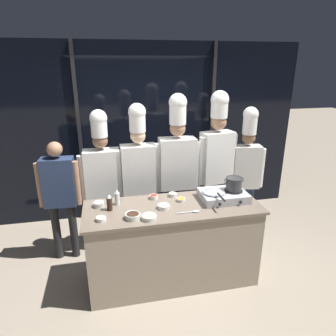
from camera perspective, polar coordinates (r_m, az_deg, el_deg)
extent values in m
plane|color=gray|center=(3.76, 0.85, -20.08)|extent=(24.00, 24.00, 0.00)
cube|color=black|center=(4.74, -3.81, 6.67)|extent=(4.86, 0.04, 2.70)
cube|color=#232326|center=(4.67, -16.44, 5.72)|extent=(0.05, 0.05, 2.70)
cube|color=#232326|center=(4.95, 8.28, 7.06)|extent=(0.05, 0.05, 2.70)
cube|color=gray|center=(3.49, 0.88, -14.35)|extent=(1.84, 0.67, 0.90)
cube|color=#756656|center=(3.25, 0.93, -7.51)|extent=(1.90, 0.70, 0.03)
cube|color=#B2B5BA|center=(3.44, 10.47, -5.19)|extent=(0.51, 0.38, 0.09)
cylinder|color=black|center=(3.38, 8.67, -4.58)|extent=(0.20, 0.20, 0.01)
cylinder|color=black|center=(3.23, 9.85, -6.82)|extent=(0.03, 0.01, 0.03)
cylinder|color=black|center=(3.46, 12.34, -4.20)|extent=(0.20, 0.20, 0.01)
cylinder|color=black|center=(3.32, 13.66, -6.35)|extent=(0.03, 0.01, 0.03)
cylinder|color=#ADAFB5|center=(3.37, 8.68, -4.43)|extent=(0.25, 0.25, 0.01)
cone|color=#ADAFB5|center=(3.36, 8.70, -4.09)|extent=(0.26, 0.26, 0.05)
cylinder|color=black|center=(3.17, 10.09, -5.46)|extent=(0.02, 0.20, 0.02)
cylinder|color=#333335|center=(3.43, 12.43, -3.00)|extent=(0.18, 0.18, 0.14)
torus|color=#333335|center=(3.41, 12.51, -1.87)|extent=(0.18, 0.18, 0.01)
torus|color=#333335|center=(3.38, 10.92, -2.42)|extent=(0.01, 0.05, 0.05)
torus|color=#333335|center=(3.46, 14.01, -2.14)|extent=(0.01, 0.05, 0.05)
cylinder|color=#332319|center=(3.19, -11.08, -6.74)|extent=(0.06, 0.06, 0.14)
cone|color=white|center=(3.15, -11.19, -5.25)|extent=(0.05, 0.05, 0.04)
cylinder|color=white|center=(3.30, -9.65, -5.81)|extent=(0.05, 0.05, 0.14)
cone|color=white|center=(3.26, -9.74, -4.40)|extent=(0.05, 0.05, 0.04)
cylinder|color=white|center=(3.36, 2.50, -6.06)|extent=(0.09, 0.09, 0.03)
torus|color=white|center=(3.35, 2.50, -5.83)|extent=(0.10, 0.10, 0.01)
cylinder|color=orange|center=(3.35, 2.50, -5.93)|extent=(0.08, 0.08, 0.02)
cylinder|color=white|center=(3.47, 0.91, -5.11)|extent=(0.09, 0.09, 0.04)
torus|color=white|center=(3.46, 0.91, -4.83)|extent=(0.09, 0.09, 0.01)
cylinder|color=silver|center=(3.47, 0.91, -4.95)|extent=(0.07, 0.07, 0.02)
cylinder|color=white|center=(3.03, -12.66, -9.46)|extent=(0.10, 0.10, 0.03)
torus|color=white|center=(3.03, -12.68, -9.18)|extent=(0.10, 0.10, 0.01)
cylinder|color=#EAA893|center=(3.03, -12.67, -9.30)|extent=(0.08, 0.08, 0.02)
cylinder|color=white|center=(3.02, -6.73, -9.10)|extent=(0.15, 0.15, 0.05)
torus|color=white|center=(3.00, -6.75, -8.68)|extent=(0.15, 0.15, 0.01)
cylinder|color=#382319|center=(3.01, -6.74, -8.88)|extent=(0.12, 0.12, 0.03)
cylinder|color=white|center=(2.99, -3.63, -9.35)|extent=(0.15, 0.15, 0.04)
torus|color=white|center=(2.98, -3.64, -9.02)|extent=(0.15, 0.15, 0.01)
cylinder|color=#E0C689|center=(2.99, -3.63, -9.17)|extent=(0.12, 0.12, 0.02)
cylinder|color=white|center=(3.41, -2.75, -5.53)|extent=(0.09, 0.09, 0.04)
torus|color=white|center=(3.40, -2.76, -5.20)|extent=(0.09, 0.09, 0.01)
cylinder|color=#B22D1E|center=(3.41, -2.76, -5.35)|extent=(0.08, 0.08, 0.02)
cylinder|color=white|center=(3.31, -13.05, -6.78)|extent=(0.11, 0.11, 0.05)
torus|color=white|center=(3.30, -13.08, -6.38)|extent=(0.11, 0.11, 0.01)
cylinder|color=silver|center=(3.30, -13.06, -6.57)|extent=(0.09, 0.09, 0.03)
cylinder|color=white|center=(3.19, -0.85, -7.38)|extent=(0.13, 0.13, 0.04)
torus|color=white|center=(3.18, -0.85, -7.06)|extent=(0.13, 0.13, 0.01)
cylinder|color=beige|center=(3.19, -0.85, -7.20)|extent=(0.10, 0.10, 0.02)
cube|color=#B2B5BA|center=(3.11, 3.06, -8.52)|extent=(0.17, 0.02, 0.01)
ellipsoid|color=#B2B5BA|center=(3.14, 5.30, -8.19)|extent=(0.08, 0.05, 0.02)
cylinder|color=#232326|center=(4.08, -17.52, -11.27)|extent=(0.10, 0.10, 0.74)
cylinder|color=#232326|center=(4.12, -20.43, -11.29)|extent=(0.10, 0.10, 0.74)
cube|color=navy|center=(3.82, -20.07, -2.56)|extent=(0.39, 0.22, 0.60)
cylinder|color=#A87A5B|center=(3.75, -16.97, -2.80)|extent=(0.08, 0.08, 0.55)
cylinder|color=#A87A5B|center=(3.84, -23.22, -3.03)|extent=(0.08, 0.08, 0.55)
sphere|color=#A87A5B|center=(3.69, -20.80, 3.36)|extent=(0.18, 0.18, 0.18)
cylinder|color=#2D3856|center=(4.12, -9.94, -10.03)|extent=(0.12, 0.12, 0.77)
cylinder|color=#2D3856|center=(4.12, -13.37, -10.29)|extent=(0.12, 0.12, 0.77)
cube|color=white|center=(3.83, -12.35, -1.10)|extent=(0.45, 0.24, 0.62)
cylinder|color=white|center=(3.82, -8.60, -1.27)|extent=(0.09, 0.09, 0.57)
cylinder|color=white|center=(3.82, -16.04, -1.83)|extent=(0.09, 0.09, 0.57)
sphere|color=brown|center=(3.71, -12.82, 5.05)|extent=(0.18, 0.18, 0.18)
cylinder|color=white|center=(3.67, -13.00, 7.50)|extent=(0.19, 0.19, 0.22)
sphere|color=white|center=(3.65, -13.14, 9.22)|extent=(0.21, 0.21, 0.21)
cylinder|color=#232326|center=(4.14, -3.55, -9.48)|extent=(0.11, 0.11, 0.79)
cylinder|color=#232326|center=(4.11, -6.93, -9.80)|extent=(0.11, 0.11, 0.79)
cube|color=white|center=(3.83, -5.56, -0.26)|extent=(0.45, 0.24, 0.64)
cylinder|color=white|center=(3.84, -1.82, -0.42)|extent=(0.09, 0.09, 0.59)
cylinder|color=white|center=(3.78, -9.19, -0.99)|extent=(0.09, 0.09, 0.59)
sphere|color=beige|center=(3.71, -5.77, 6.10)|extent=(0.19, 0.19, 0.19)
cylinder|color=white|center=(3.67, -5.86, 8.71)|extent=(0.20, 0.20, 0.24)
sphere|color=white|center=(3.65, -5.93, 10.56)|extent=(0.21, 0.21, 0.21)
cylinder|color=#232326|center=(4.20, 3.38, -8.73)|extent=(0.12, 0.12, 0.83)
cylinder|color=#232326|center=(4.15, -0.08, -9.04)|extent=(0.12, 0.12, 0.83)
cube|color=white|center=(3.88, 1.77, 0.88)|extent=(0.47, 0.25, 0.67)
cylinder|color=white|center=(3.91, 5.60, 0.66)|extent=(0.09, 0.09, 0.61)
cylinder|color=white|center=(3.80, -1.94, 0.21)|extent=(0.09, 0.09, 0.61)
sphere|color=#A87A5B|center=(3.76, 1.84, 7.51)|extent=(0.20, 0.20, 0.20)
cylinder|color=white|center=(3.72, 1.87, 10.33)|extent=(0.21, 0.21, 0.27)
sphere|color=white|center=(3.70, 1.89, 12.37)|extent=(0.22, 0.22, 0.22)
cylinder|color=#232326|center=(4.39, 10.01, -7.51)|extent=(0.11, 0.11, 0.85)
cylinder|color=#232326|center=(4.28, 7.33, -8.09)|extent=(0.11, 0.11, 0.85)
cube|color=white|center=(4.04, 9.23, 2.00)|extent=(0.46, 0.29, 0.69)
cylinder|color=white|center=(4.14, 12.28, 2.03)|extent=(0.08, 0.08, 0.64)
cylinder|color=white|center=(3.90, 6.50, 1.28)|extent=(0.08, 0.08, 0.64)
sphere|color=#A87A5B|center=(3.93, 9.61, 8.60)|extent=(0.20, 0.20, 0.20)
cylinder|color=white|center=(3.90, 9.75, 11.04)|extent=(0.21, 0.21, 0.23)
sphere|color=white|center=(3.89, 9.84, 12.70)|extent=(0.23, 0.23, 0.23)
cylinder|color=#2D3856|center=(4.54, 15.16, -7.74)|extent=(0.10, 0.10, 0.74)
cylinder|color=#2D3856|center=(4.49, 12.66, -7.88)|extent=(0.10, 0.10, 0.74)
cube|color=white|center=(4.26, 14.64, 0.24)|extent=(0.40, 0.25, 0.60)
cylinder|color=white|center=(4.30, 17.37, -0.01)|extent=(0.07, 0.07, 0.55)
cylinder|color=white|center=(4.18, 12.02, -0.10)|extent=(0.07, 0.07, 0.55)
sphere|color=brown|center=(4.15, 15.11, 5.60)|extent=(0.18, 0.18, 0.18)
cylinder|color=white|center=(4.11, 15.33, 8.02)|extent=(0.19, 0.19, 0.26)
sphere|color=white|center=(4.09, 15.50, 9.82)|extent=(0.20, 0.20, 0.20)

